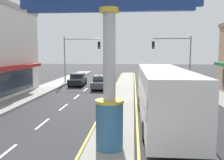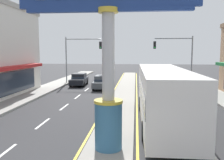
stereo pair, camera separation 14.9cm
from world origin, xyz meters
name	(u,v)px [view 1 (the left image)]	position (x,y,z in m)	size (l,w,h in m)	color
median_strip	(122,97)	(0.00, 18.00, 0.07)	(2.13, 52.00, 0.14)	gray
sidewalk_left	(20,99)	(-9.01, 16.00, 0.09)	(2.70, 60.00, 0.18)	#9E9B93
lane_markings	(122,100)	(0.00, 16.65, 0.00)	(8.87, 52.00, 0.01)	silver
district_sign	(109,52)	(0.00, 5.48, 4.24)	(7.31, 1.21, 7.51)	#33668C
traffic_light_left_side	(78,52)	(-6.30, 27.09, 4.25)	(4.86, 0.46, 6.20)	slate
traffic_light_right_side	(176,52)	(6.30, 26.75, 4.25)	(4.86, 0.46, 6.20)	slate
bus_near_right_lane	(163,93)	(2.72, 9.87, 1.87)	(2.64, 11.22, 3.26)	silver
sedan_near_left_lane	(188,90)	(6.01, 18.21, 0.79)	(1.93, 4.35, 1.53)	#14562D
sedan_mid_left_lane	(101,82)	(-2.72, 23.16, 0.79)	(1.86, 4.31, 1.53)	#4C5156
suv_far_left_oncoming	(174,78)	(6.02, 25.95, 0.98)	(2.14, 4.69, 1.90)	navy
sedan_kerb_right	(78,79)	(-6.02, 25.70, 0.79)	(1.99, 4.38, 1.53)	black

